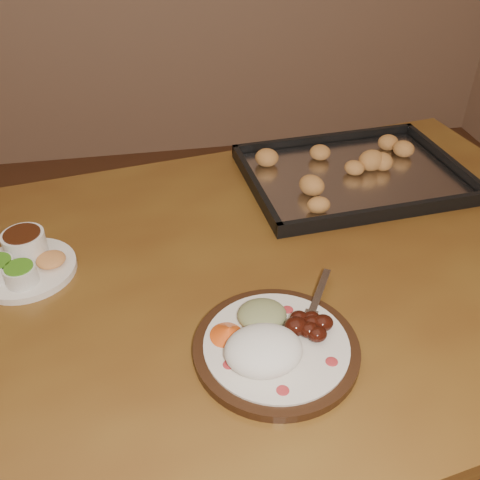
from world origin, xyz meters
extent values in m
cube|color=brown|center=(0.29, 0.03, 0.73)|extent=(1.62, 1.13, 0.04)
cylinder|color=#4E3217|center=(0.90, 0.52, 0.35)|extent=(0.07, 0.07, 0.71)
cylinder|color=black|center=(0.33, -0.16, 0.76)|extent=(0.25, 0.25, 0.01)
cylinder|color=silver|center=(0.33, -0.16, 0.77)|extent=(0.22, 0.22, 0.01)
ellipsoid|color=#B52B30|center=(0.32, -0.24, 0.77)|extent=(0.02, 0.02, 0.00)
ellipsoid|color=#B52B30|center=(0.40, -0.21, 0.77)|extent=(0.02, 0.02, 0.00)
ellipsoid|color=#B52B30|center=(0.36, -0.09, 0.77)|extent=(0.02, 0.02, 0.00)
ellipsoid|color=#B52B30|center=(0.25, -0.19, 0.77)|extent=(0.02, 0.02, 0.00)
ellipsoid|color=white|center=(0.30, -0.18, 0.78)|extent=(0.15, 0.15, 0.05)
ellipsoid|color=#411309|center=(0.38, -0.15, 0.78)|extent=(0.03, 0.03, 0.02)
ellipsoid|color=#411309|center=(0.39, -0.13, 0.78)|extent=(0.03, 0.03, 0.02)
ellipsoid|color=#411309|center=(0.37, -0.13, 0.78)|extent=(0.03, 0.03, 0.02)
ellipsoid|color=#411309|center=(0.40, -0.14, 0.78)|extent=(0.03, 0.03, 0.02)
ellipsoid|color=#411309|center=(0.36, -0.14, 0.78)|extent=(0.03, 0.03, 0.02)
ellipsoid|color=#411309|center=(0.39, -0.14, 0.78)|extent=(0.03, 0.03, 0.02)
ellipsoid|color=#411309|center=(0.39, -0.16, 0.78)|extent=(0.03, 0.03, 0.02)
ellipsoid|color=tan|center=(0.32, -0.11, 0.78)|extent=(0.10, 0.10, 0.03)
cone|color=#E55014|center=(0.26, -0.13, 0.78)|extent=(0.08, 0.08, 0.02)
cube|color=silver|center=(0.42, -0.06, 0.77)|extent=(0.07, 0.11, 0.00)
cube|color=silver|center=(0.39, -0.12, 0.77)|extent=(0.03, 0.04, 0.00)
cylinder|color=silver|center=(0.39, -0.14, 0.77)|extent=(0.02, 0.03, 0.00)
cylinder|color=silver|center=(0.38, -0.14, 0.77)|extent=(0.02, 0.03, 0.00)
cylinder|color=silver|center=(0.38, -0.14, 0.77)|extent=(0.02, 0.03, 0.00)
cylinder|color=silver|center=(0.37, -0.13, 0.77)|extent=(0.02, 0.03, 0.00)
cylinder|color=white|center=(-0.07, 0.10, 0.76)|extent=(0.17, 0.17, 0.01)
cylinder|color=white|center=(-0.07, 0.06, 0.78)|extent=(0.05, 0.05, 0.03)
cylinder|color=#428A1B|center=(-0.07, 0.06, 0.80)|extent=(0.05, 0.05, 0.00)
cylinder|color=white|center=(-0.07, 0.14, 0.78)|extent=(0.08, 0.08, 0.04)
cylinder|color=#351609|center=(-0.07, 0.14, 0.81)|extent=(0.07, 0.07, 0.00)
ellipsoid|color=#DFA34E|center=(-0.02, 0.10, 0.77)|extent=(0.05, 0.05, 0.02)
cube|color=black|center=(0.62, 0.31, 0.75)|extent=(0.51, 0.39, 0.01)
cube|color=black|center=(0.60, 0.48, 0.77)|extent=(0.48, 0.05, 0.02)
cube|color=black|center=(0.63, 0.14, 0.77)|extent=(0.48, 0.05, 0.02)
cube|color=black|center=(0.85, 0.33, 0.77)|extent=(0.04, 0.35, 0.02)
cube|color=black|center=(0.39, 0.29, 0.77)|extent=(0.04, 0.35, 0.02)
cube|color=silver|center=(0.62, 0.31, 0.76)|extent=(0.47, 0.36, 0.00)
ellipsoid|color=gold|center=(0.68, 0.32, 0.78)|extent=(0.05, 0.05, 0.04)
ellipsoid|color=gold|center=(0.71, 0.37, 0.78)|extent=(0.07, 0.07, 0.04)
ellipsoid|color=gold|center=(0.62, 0.42, 0.78)|extent=(0.06, 0.06, 0.04)
ellipsoid|color=gold|center=(0.54, 0.36, 0.78)|extent=(0.07, 0.07, 0.04)
ellipsoid|color=gold|center=(0.52, 0.34, 0.78)|extent=(0.07, 0.07, 0.04)
ellipsoid|color=gold|center=(0.56, 0.29, 0.78)|extent=(0.07, 0.07, 0.04)
ellipsoid|color=gold|center=(0.56, 0.24, 0.78)|extent=(0.07, 0.07, 0.04)
ellipsoid|color=gold|center=(0.64, 0.21, 0.78)|extent=(0.06, 0.06, 0.04)
ellipsoid|color=gold|center=(0.74, 0.29, 0.78)|extent=(0.07, 0.07, 0.04)
camera|label=1|loc=(0.18, -0.69, 1.37)|focal=40.00mm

